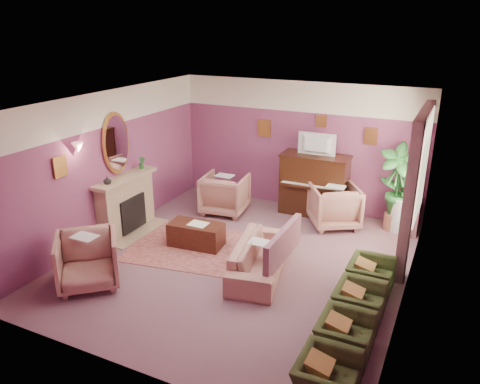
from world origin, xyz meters
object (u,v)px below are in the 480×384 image
at_px(television, 316,143).
at_px(coffee_table, 196,235).
at_px(floral_armchair_left, 225,192).
at_px(olive_chair_c, 359,298).
at_px(olive_chair_d, 371,271).
at_px(olive_chair_b, 345,331).
at_px(piano, 314,185).
at_px(floral_armchair_front, 87,258).
at_px(floral_armchair_right, 334,204).
at_px(olive_chair_a, 327,372).
at_px(side_table, 403,214).
at_px(sofa, 260,251).

height_order(television, coffee_table, television).
bearing_deg(floral_armchair_left, olive_chair_c, -37.12).
relative_size(television, olive_chair_d, 1.05).
bearing_deg(olive_chair_b, television, 112.56).
distance_m(coffee_table, olive_chair_c, 3.38).
xyz_separation_m(piano, floral_armchair_front, (-2.33, -4.40, -0.17)).
bearing_deg(floral_armchair_front, floral_armchair_left, 81.15).
height_order(floral_armchair_front, olive_chair_c, floral_armchair_front).
bearing_deg(floral_armchair_right, television, 146.07).
bearing_deg(floral_armchair_front, piano, 62.06).
height_order(piano, television, television).
xyz_separation_m(floral_armchair_right, olive_chair_b, (1.17, -3.81, -0.15)).
height_order(olive_chair_a, side_table, side_table).
relative_size(sofa, side_table, 2.75).
distance_m(floral_armchair_right, side_table, 1.36).
relative_size(piano, sofa, 0.73).
bearing_deg(olive_chair_a, olive_chair_c, 90.00).
distance_m(floral_armchair_right, olive_chair_b, 3.99).
xyz_separation_m(floral_armchair_front, olive_chair_b, (4.08, 0.15, -0.15)).
bearing_deg(floral_armchair_left, olive_chair_b, -44.72).
bearing_deg(piano, olive_chair_a, -71.01).
xyz_separation_m(floral_armchair_left, floral_armchair_right, (2.35, 0.33, 0.00)).
height_order(floral_armchair_left, side_table, floral_armchair_left).
height_order(television, olive_chair_c, television).
distance_m(sofa, olive_chair_a, 2.85).
distance_m(olive_chair_c, side_table, 3.35).
relative_size(piano, television, 1.75).
bearing_deg(floral_armchair_right, olive_chair_d, -61.76).
distance_m(coffee_table, floral_armchair_left, 1.73).
bearing_deg(piano, floral_armchair_front, -117.94).
xyz_separation_m(coffee_table, olive_chair_c, (3.24, -0.97, 0.10)).
bearing_deg(olive_chair_a, television, 109.17).
relative_size(television, coffee_table, 0.80).
bearing_deg(floral_armchair_left, side_table, 10.65).
distance_m(sofa, olive_chair_c, 1.87).
bearing_deg(side_table, olive_chair_c, -92.46).
bearing_deg(olive_chair_b, floral_armchair_front, -177.95).
relative_size(floral_armchair_left, olive_chair_b, 1.26).
bearing_deg(piano, side_table, -2.56).
relative_size(floral_armchair_front, olive_chair_c, 1.26).
distance_m(floral_armchair_left, olive_chair_a, 5.56).
xyz_separation_m(sofa, floral_armchair_right, (0.61, 2.41, 0.09)).
distance_m(television, floral_armchair_right, 1.32).
bearing_deg(floral_armchair_front, side_table, 45.61).
distance_m(coffee_table, olive_chair_b, 3.70).
distance_m(floral_armchair_left, olive_chair_c, 4.41).
height_order(olive_chair_b, side_table, side_table).
height_order(olive_chair_d, side_table, side_table).
distance_m(piano, coffee_table, 2.91).
xyz_separation_m(floral_armchair_left, olive_chair_a, (3.51, -4.30, -0.15)).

